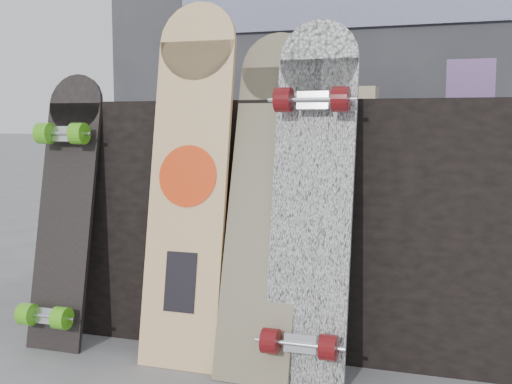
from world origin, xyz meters
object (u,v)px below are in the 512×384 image
(vendor_table, at_px, (305,218))
(longboard_celtic, at_px, (267,189))
(longboard_geisha, at_px, (189,171))
(skateboard_dark, at_px, (63,207))
(longboard_cascadia, at_px, (311,195))

(vendor_table, relative_size, longboard_celtic, 1.59)
(longboard_geisha, relative_size, skateboard_dark, 1.24)
(longboard_celtic, height_order, skateboard_dark, longboard_celtic)
(longboard_cascadia, bearing_deg, vendor_table, 106.34)
(longboard_geisha, bearing_deg, skateboard_dark, -178.74)
(vendor_table, distance_m, skateboard_dark, 0.82)
(longboard_geisha, relative_size, longboard_cascadia, 1.08)
(longboard_celtic, relative_size, skateboard_dark, 1.13)
(longboard_geisha, relative_size, longboard_celtic, 1.10)
(longboard_cascadia, distance_m, skateboard_dark, 0.84)
(longboard_celtic, height_order, longboard_cascadia, longboard_cascadia)
(vendor_table, xyz_separation_m, skateboard_dark, (-0.72, -0.39, 0.06))
(longboard_geisha, height_order, skateboard_dark, longboard_geisha)
(longboard_geisha, height_order, longboard_celtic, longboard_geisha)
(vendor_table, distance_m, longboard_celtic, 0.39)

